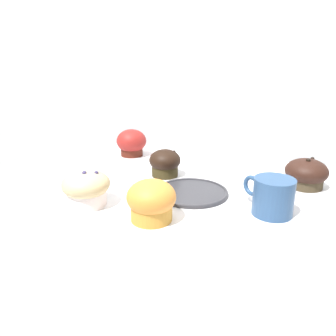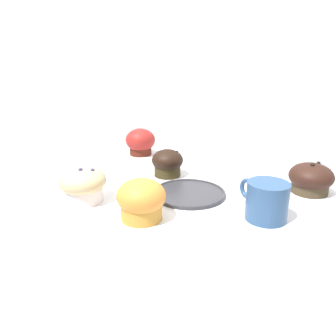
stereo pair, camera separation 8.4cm
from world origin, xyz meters
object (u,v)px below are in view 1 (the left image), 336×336
muffin_back_right (163,163)px  coffee_cup (273,195)px  muffin_front_center (151,201)px  muffin_front_right (306,174)px  muffin_front_left (86,188)px  serving_plate (192,192)px  muffin_back_left (132,143)px

muffin_back_right → coffee_cup: (0.30, -0.13, 0.00)m
muffin_back_right → coffee_cup: coffee_cup is taller
muffin_front_center → muffin_front_right: muffin_front_center is taller
muffin_back_right → muffin_front_right: (0.37, 0.06, -0.00)m
muffin_back_right → muffin_front_left: 0.26m
muffin_front_left → muffin_front_right: bearing=33.5°
muffin_front_center → serving_plate: 0.17m
coffee_cup → serving_plate: 0.20m
muffin_front_left → coffee_cup: muffin_front_left is taller
muffin_back_left → muffin_back_right: size_ratio=1.14×
muffin_front_left → serving_plate: (0.20, 0.15, -0.04)m
muffin_back_left → muffin_front_right: 0.55m
muffin_front_right → coffee_cup: size_ratio=0.92×
muffin_back_right → muffin_front_right: 0.37m
muffin_back_right → muffin_back_left: bearing=140.7°
coffee_cup → muffin_front_left: bearing=-164.4°
muffin_front_center → muffin_back_right: size_ratio=1.15×
muffin_back_right → serving_plate: muffin_back_right is taller
muffin_front_center → muffin_front_right: size_ratio=0.95×
muffin_front_right → muffin_front_center: bearing=-132.8°
muffin_front_left → serving_plate: muffin_front_left is taller
muffin_back_right → coffee_cup: 0.33m
muffin_front_left → muffin_back_right: bearing=71.0°
muffin_front_center → muffin_front_left: (-0.16, 0.01, -0.00)m
muffin_front_left → coffee_cup: (0.39, 0.11, 0.00)m
muffin_front_center → coffee_cup: muffin_front_center is taller
muffin_front_center → muffin_front_left: bearing=176.1°
muffin_back_left → muffin_back_right: (0.18, -0.14, -0.01)m
coffee_cup → muffin_front_right: bearing=71.2°
muffin_front_right → coffee_cup: bearing=-108.8°
muffin_front_right → coffee_cup: same height
muffin_back_right → muffin_front_left: (-0.08, -0.24, 0.00)m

